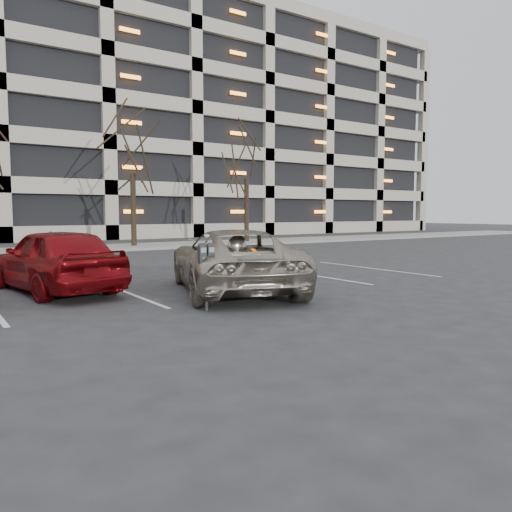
{
  "coord_description": "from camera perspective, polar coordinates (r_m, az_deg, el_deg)",
  "views": [
    {
      "loc": [
        -5.31,
        -9.01,
        1.84
      ],
      "look_at": [
        -0.07,
        -1.3,
        1.02
      ],
      "focal_mm": 35.0,
      "sensor_mm": 36.0,
      "label": 1
    }
  ],
  "objects": [
    {
      "name": "sidewalk",
      "position": [
        25.63,
        -22.15,
        0.65
      ],
      "size": [
        80.0,
        4.0,
        0.12
      ],
      "primitive_type": "cube",
      "color": "gray",
      "rests_on": "ground"
    },
    {
      "name": "stall_lines",
      "position": [
        12.1,
        -14.98,
        -3.88
      ],
      "size": [
        16.9,
        5.2,
        0.0
      ],
      "color": "silver",
      "rests_on": "ground"
    },
    {
      "name": "car_red",
      "position": [
        12.39,
        -21.98,
        -0.38
      ],
      "size": [
        2.49,
        4.66,
        1.51
      ],
      "primitive_type": "imported",
      "rotation": [
        0.0,
        0.0,
        3.31
      ],
      "color": "maroon",
      "rests_on": "ground"
    },
    {
      "name": "tree_c",
      "position": [
        27.03,
        -14.02,
        14.06
      ],
      "size": [
        3.75,
        3.75,
        8.53
      ],
      "color": "black",
      "rests_on": "ground"
    },
    {
      "name": "parking_garage",
      "position": [
        46.8,
        -12.41,
        14.01
      ],
      "size": [
        52.0,
        20.0,
        19.0
      ],
      "color": "black",
      "rests_on": "ground"
    },
    {
      "name": "parking_meter",
      "position": [
        9.26,
        -5.71,
        -0.47
      ],
      "size": [
        0.32,
        0.13,
        1.25
      ],
      "rotation": [
        0.0,
        0.0,
        -0.0
      ],
      "color": "black",
      "rests_on": "ground"
    },
    {
      "name": "ground",
      "position": [
        10.61,
        -3.64,
        -4.98
      ],
      "size": [
        140.0,
        140.0,
        0.0
      ],
      "primitive_type": "plane",
      "color": "#28282B",
      "rests_on": "ground"
    },
    {
      "name": "tree_d",
      "position": [
        30.16,
        -1.1,
        13.16
      ],
      "size": [
        3.73,
        3.73,
        8.47
      ],
      "color": "black",
      "rests_on": "ground"
    },
    {
      "name": "suv_silver",
      "position": [
        11.65,
        -2.64,
        -0.48
      ],
      "size": [
        4.02,
        5.73,
        1.46
      ],
      "rotation": [
        0.0,
        0.0,
        2.8
      ],
      "color": "#A79E8E",
      "rests_on": "ground"
    }
  ]
}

